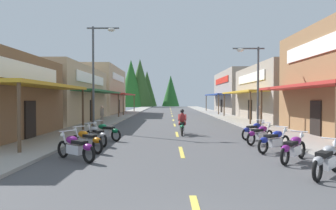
# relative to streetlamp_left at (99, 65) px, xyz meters

# --- Properties ---
(ground) EXTENTS (10.20, 92.29, 0.10)m
(ground) POSITION_rel_streetlamp_left_xyz_m (5.20, 15.96, -4.51)
(ground) COLOR #4C4C4F
(sidewalk_left) EXTENTS (2.80, 92.29, 0.12)m
(sidewalk_left) POSITION_rel_streetlamp_left_xyz_m (-1.30, 15.96, -4.40)
(sidewalk_left) COLOR #9E9991
(sidewalk_left) RESTS_ON ground
(sidewalk_right) EXTENTS (2.80, 92.29, 0.12)m
(sidewalk_right) POSITION_rel_streetlamp_left_xyz_m (11.70, 15.96, -4.40)
(sidewalk_right) COLOR #9E9991
(sidewalk_right) RESTS_ON ground
(centerline_dashes) EXTENTS (0.16, 70.57, 0.01)m
(centerline_dashes) POSITION_rel_streetlamp_left_xyz_m (5.20, 20.33, -4.45)
(centerline_dashes) COLOR #E0C64C
(centerline_dashes) RESTS_ON ground
(storefront_left_middle) EXTENTS (8.93, 12.65, 5.26)m
(storefront_left_middle) POSITION_rel_streetlamp_left_xyz_m (-6.22, 8.08, -1.82)
(storefront_left_middle) COLOR tan
(storefront_left_middle) RESTS_ON ground
(storefront_left_far) EXTENTS (10.06, 12.84, 6.83)m
(storefront_left_far) POSITION_rel_streetlamp_left_xyz_m (-6.79, 22.56, -1.05)
(storefront_left_far) COLOR tan
(storefront_left_far) RESTS_ON ground
(storefront_right_middle) EXTENTS (8.83, 12.26, 5.57)m
(storefront_right_middle) POSITION_rel_streetlamp_left_xyz_m (16.57, 9.93, -1.67)
(storefront_right_middle) COLOR gray
(storefront_right_middle) RESTS_ON ground
(storefront_right_far) EXTENTS (10.40, 13.81, 6.52)m
(storefront_right_far) POSITION_rel_streetlamp_left_xyz_m (17.36, 24.92, -1.20)
(storefront_right_far) COLOR gray
(storefront_right_far) RESTS_ON ground
(streetlamp_left) EXTENTS (2.12, 0.30, 6.96)m
(streetlamp_left) POSITION_rel_streetlamp_left_xyz_m (0.00, 0.00, 0.00)
(streetlamp_left) COLOR #474C51
(streetlamp_left) RESTS_ON ground
(streetlamp_right) EXTENTS (2.12, 0.30, 5.68)m
(streetlamp_right) POSITION_rel_streetlamp_left_xyz_m (10.36, 0.29, -0.71)
(streetlamp_right) COLOR #474C51
(streetlamp_right) RESTS_ON ground
(motorcycle_parked_right_0) EXTENTS (1.62, 1.55, 1.04)m
(motorcycle_parked_right_0) POSITION_rel_streetlamp_left_xyz_m (9.09, -10.47, -3.97)
(motorcycle_parked_right_0) COLOR black
(motorcycle_parked_right_0) RESTS_ON ground
(motorcycle_parked_right_1) EXTENTS (1.58, 1.59, 1.04)m
(motorcycle_parked_right_1) POSITION_rel_streetlamp_left_xyz_m (9.00, -8.65, -3.97)
(motorcycle_parked_right_1) COLOR black
(motorcycle_parked_right_1) RESTS_ON ground
(motorcycle_parked_right_2) EXTENTS (1.82, 1.30, 1.04)m
(motorcycle_parked_right_2) POSITION_rel_streetlamp_left_xyz_m (9.01, -6.89, -3.97)
(motorcycle_parked_right_2) COLOR black
(motorcycle_parked_right_2) RESTS_ON ground
(motorcycle_parked_right_3) EXTENTS (1.76, 1.38, 1.04)m
(motorcycle_parked_right_3) POSITION_rel_streetlamp_left_xyz_m (9.11, -4.88, -3.97)
(motorcycle_parked_right_3) COLOR black
(motorcycle_parked_right_3) RESTS_ON ground
(motorcycle_parked_right_4) EXTENTS (1.79, 1.34, 1.04)m
(motorcycle_parked_right_4) POSITION_rel_streetlamp_left_xyz_m (9.35, -3.24, -3.97)
(motorcycle_parked_right_4) COLOR black
(motorcycle_parked_right_4) RESTS_ON ground
(motorcycle_parked_left_0) EXTENTS (1.79, 1.34, 1.04)m
(motorcycle_parked_left_0) POSITION_rel_streetlamp_left_xyz_m (1.38, -8.46, -3.97)
(motorcycle_parked_left_0) COLOR black
(motorcycle_parked_left_0) RESTS_ON ground
(motorcycle_parked_left_1) EXTENTS (1.75, 1.40, 1.04)m
(motorcycle_parked_left_1) POSITION_rel_streetlamp_left_xyz_m (1.29, -6.88, -3.97)
(motorcycle_parked_left_1) COLOR black
(motorcycle_parked_left_1) RESTS_ON ground
(motorcycle_parked_left_2) EXTENTS (1.48, 1.68, 1.04)m
(motorcycle_parked_left_2) POSITION_rel_streetlamp_left_xyz_m (1.25, -5.25, -3.97)
(motorcycle_parked_left_2) COLOR black
(motorcycle_parked_left_2) RESTS_ON ground
(motorcycle_parked_left_3) EXTENTS (1.88, 1.20, 1.04)m
(motorcycle_parked_left_3) POSITION_rel_streetlamp_left_xyz_m (1.36, -3.74, -3.97)
(motorcycle_parked_left_3) COLOR black
(motorcycle_parked_left_3) RESTS_ON ground
(rider_cruising_lead) EXTENTS (0.60, 2.14, 1.57)m
(rider_cruising_lead) POSITION_rel_streetlamp_left_xyz_m (5.52, -1.36, -3.80)
(rider_cruising_lead) COLOR black
(rider_cruising_lead) RESTS_ON ground
(pedestrian_by_shop) EXTENTS (0.54, 0.37, 1.65)m
(pedestrian_by_shop) POSITION_rel_streetlamp_left_xyz_m (11.93, 3.68, -3.51)
(pedestrian_by_shop) COLOR #B2A599
(pedestrian_by_shop) RESTS_ON ground
(pedestrian_browsing) EXTENTS (0.33, 0.56, 1.69)m
(pedestrian_browsing) POSITION_rel_streetlamp_left_xyz_m (-0.43, 2.87, -3.48)
(pedestrian_browsing) COLOR #726659
(pedestrian_browsing) RESTS_ON ground
(treeline_backdrop) EXTENTS (17.69, 14.10, 13.83)m
(treeline_backdrop) POSITION_rel_streetlamp_left_xyz_m (-2.87, 62.04, 1.85)
(treeline_backdrop) COLOR #225C23
(treeline_backdrop) RESTS_ON ground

